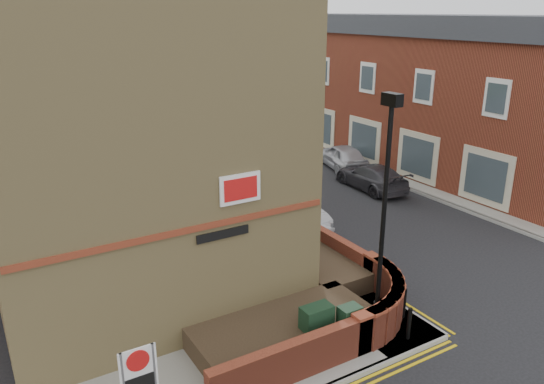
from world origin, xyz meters
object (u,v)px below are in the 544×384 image
at_px(lamppost, 384,217).
at_px(utility_cabinet_large, 316,328).
at_px(zone_sign, 139,379).
at_px(silver_car_near, 287,208).

distance_m(lamppost, utility_cabinet_large, 3.24).
relative_size(lamppost, zone_sign, 2.86).
relative_size(lamppost, utility_cabinet_large, 5.25).
height_order(utility_cabinet_large, silver_car_near, silver_car_near).
relative_size(zone_sign, silver_car_near, 0.50).
bearing_deg(silver_car_near, utility_cabinet_large, -115.98).
bearing_deg(zone_sign, silver_car_near, 43.85).
height_order(lamppost, silver_car_near, lamppost).
bearing_deg(zone_sign, utility_cabinet_large, 9.69).
xyz_separation_m(utility_cabinet_large, silver_car_near, (3.90, 7.46, 0.01)).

